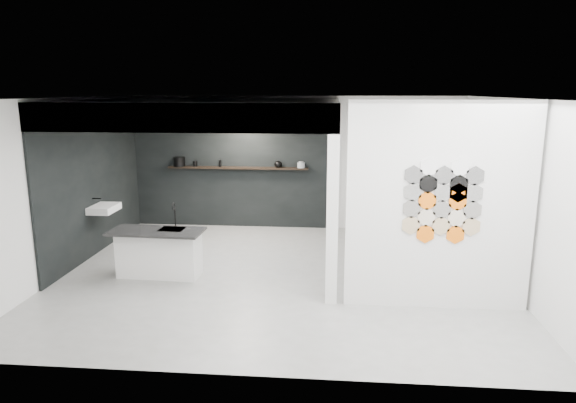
% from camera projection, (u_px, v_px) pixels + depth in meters
% --- Properties ---
extents(floor, '(7.00, 6.00, 0.01)m').
position_uv_depth(floor, '(280.00, 275.00, 8.27)').
color(floor, gray).
extents(partition_panel, '(2.45, 0.15, 2.80)m').
position_uv_depth(partition_panel, '(439.00, 207.00, 6.80)').
color(partition_panel, silver).
rests_on(partition_panel, floor).
extents(bay_clad_back, '(4.40, 0.04, 2.35)m').
position_uv_depth(bay_clad_back, '(234.00, 173.00, 11.02)').
color(bay_clad_back, black).
rests_on(bay_clad_back, floor).
extents(bay_clad_left, '(0.04, 4.00, 2.35)m').
position_uv_depth(bay_clad_left, '(95.00, 188.00, 9.29)').
color(bay_clad_left, black).
rests_on(bay_clad_left, floor).
extents(bulkhead, '(4.40, 4.00, 0.40)m').
position_uv_depth(bulkhead, '(211.00, 112.00, 8.81)').
color(bulkhead, silver).
rests_on(bulkhead, corner_column).
extents(corner_column, '(0.16, 0.16, 2.35)m').
position_uv_depth(corner_column, '(332.00, 221.00, 6.97)').
color(corner_column, silver).
rests_on(corner_column, floor).
extents(fascia_beam, '(4.40, 0.16, 0.40)m').
position_uv_depth(fascia_beam, '(177.00, 118.00, 6.94)').
color(fascia_beam, silver).
rests_on(fascia_beam, corner_column).
extents(wall_basin, '(0.40, 0.60, 0.12)m').
position_uv_depth(wall_basin, '(104.00, 208.00, 9.14)').
color(wall_basin, silver).
rests_on(wall_basin, bay_clad_left).
extents(display_shelf, '(3.00, 0.15, 0.04)m').
position_uv_depth(display_shelf, '(238.00, 168.00, 10.88)').
color(display_shelf, black).
rests_on(display_shelf, bay_clad_back).
extents(kitchen_island, '(1.48, 0.70, 1.17)m').
position_uv_depth(kitchen_island, '(159.00, 252.00, 8.16)').
color(kitchen_island, silver).
rests_on(kitchen_island, floor).
extents(stockpot, '(0.31, 0.31, 0.20)m').
position_uv_depth(stockpot, '(179.00, 162.00, 10.96)').
color(stockpot, black).
rests_on(stockpot, display_shelf).
extents(kettle, '(0.20, 0.20, 0.14)m').
position_uv_depth(kettle, '(278.00, 164.00, 10.79)').
color(kettle, black).
rests_on(kettle, display_shelf).
extents(glass_bowl, '(0.20, 0.20, 0.11)m').
position_uv_depth(glass_bowl, '(301.00, 165.00, 10.75)').
color(glass_bowl, gray).
rests_on(glass_bowl, display_shelf).
extents(glass_vase, '(0.12, 0.12, 0.13)m').
position_uv_depth(glass_vase, '(301.00, 165.00, 10.75)').
color(glass_vase, gray).
rests_on(glass_vase, display_shelf).
extents(bottle_dark, '(0.07, 0.07, 0.14)m').
position_uv_depth(bottle_dark, '(220.00, 163.00, 10.89)').
color(bottle_dark, black).
rests_on(bottle_dark, display_shelf).
extents(utensil_cup, '(0.11, 0.11, 0.11)m').
position_uv_depth(utensil_cup, '(195.00, 164.00, 10.94)').
color(utensil_cup, black).
rests_on(utensil_cup, display_shelf).
extents(hex_tile_cluster, '(1.04, 0.02, 1.16)m').
position_uv_depth(hex_tile_cluster, '(443.00, 201.00, 6.69)').
color(hex_tile_cluster, tan).
rests_on(hex_tile_cluster, partition_panel).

